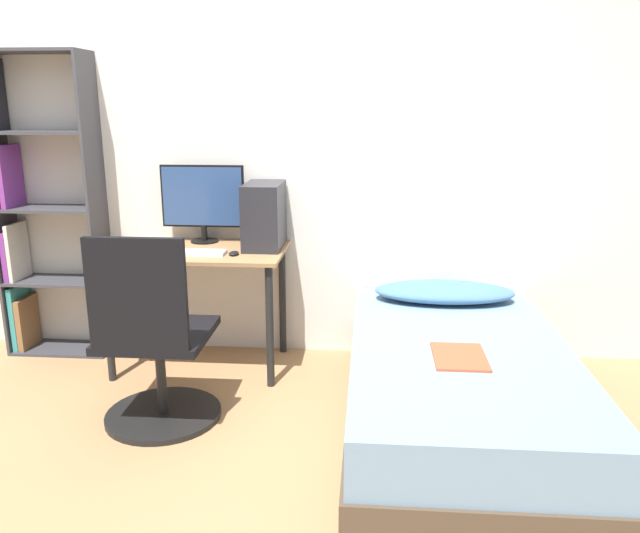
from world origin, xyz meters
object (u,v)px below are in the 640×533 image
(office_chair, at_px, (155,354))
(pc_tower, at_px, (264,215))
(bed, at_px, (457,387))
(keyboard, at_px, (191,252))
(monitor, at_px, (203,200))
(bookshelf, at_px, (36,216))

(office_chair, distance_m, pc_tower, 1.08)
(bed, relative_size, keyboard, 4.78)
(office_chair, xyz_separation_m, keyboard, (0.02, 0.62, 0.37))
(monitor, relative_size, keyboard, 1.29)
(bookshelf, height_order, pc_tower, bookshelf)
(bed, bearing_deg, office_chair, -176.77)
(bed, relative_size, pc_tower, 5.00)
(bookshelf, bearing_deg, bed, -18.03)
(bed, distance_m, monitor, 1.88)
(office_chair, bearing_deg, pc_tower, 63.41)
(office_chair, distance_m, keyboard, 0.72)
(bed, height_order, keyboard, keyboard)
(monitor, bearing_deg, keyboard, -89.13)
(monitor, relative_size, pc_tower, 1.34)
(bed, bearing_deg, pc_tower, 145.10)
(monitor, bearing_deg, bookshelf, -177.91)
(bookshelf, xyz_separation_m, keyboard, (1.06, -0.29, -0.14))
(office_chair, bearing_deg, bookshelf, 138.85)
(office_chair, distance_m, bed, 1.50)
(monitor, height_order, keyboard, monitor)
(pc_tower, bearing_deg, bookshelf, 177.08)
(bed, height_order, monitor, monitor)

